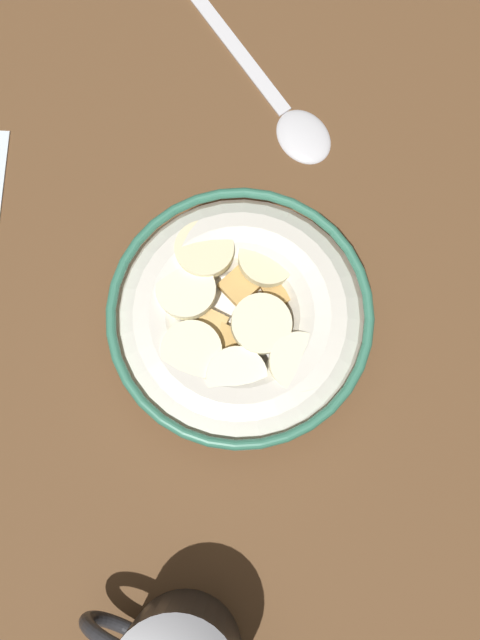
% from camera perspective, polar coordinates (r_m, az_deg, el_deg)
% --- Properties ---
extents(ground_plane, '(1.37, 1.37, 0.02)m').
position_cam_1_polar(ground_plane, '(0.47, -0.00, -1.03)').
color(ground_plane, brown).
extents(cereal_bowl, '(0.16, 0.16, 0.05)m').
position_cam_1_polar(cereal_bowl, '(0.44, 0.01, -0.09)').
color(cereal_bowl, silver).
rests_on(cereal_bowl, ground_plane).
extents(spoon, '(0.15, 0.10, 0.01)m').
position_cam_1_polar(spoon, '(0.51, 3.59, 16.12)').
color(spoon, silver).
rests_on(spoon, ground_plane).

